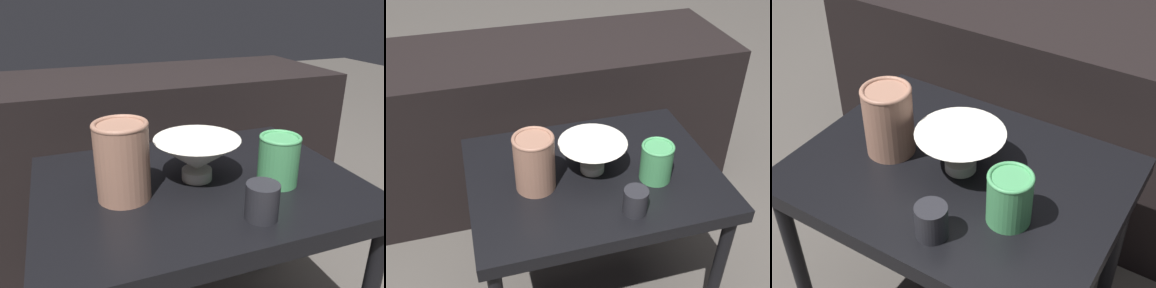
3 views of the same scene
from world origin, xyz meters
TOP-DOWN VIEW (x-y plane):
  - table at (0.00, 0.00)m, footprint 0.70×0.53m
  - couch_backdrop at (0.00, 0.63)m, footprint 1.46×0.50m
  - bowl at (0.00, 0.01)m, footprint 0.19×0.19m
  - vase_textured_left at (-0.17, -0.02)m, footprint 0.11×0.11m
  - vase_colorful_right at (0.16, -0.07)m, footprint 0.09×0.09m
  - cup at (0.05, -0.18)m, footprint 0.06×0.06m

SIDE VIEW (x-z plane):
  - couch_backdrop at x=0.00m, z-range 0.00..0.63m
  - table at x=0.00m, z-range 0.20..0.71m
  - cup at x=0.05m, z-range 0.51..0.58m
  - vase_colorful_right at x=0.16m, z-range 0.51..0.62m
  - bowl at x=0.00m, z-range 0.52..0.61m
  - vase_textured_left at x=-0.17m, z-range 0.51..0.67m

